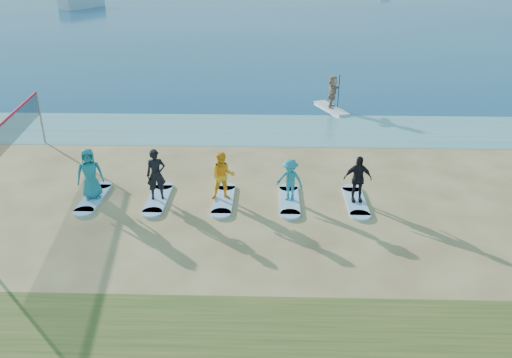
{
  "coord_description": "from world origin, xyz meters",
  "views": [
    {
      "loc": [
        1.19,
        -13.57,
        8.18
      ],
      "look_at": [
        0.74,
        2.0,
        1.1
      ],
      "focal_mm": 35.0,
      "sensor_mm": 36.0,
      "label": 1
    }
  ],
  "objects_px": {
    "surfboard_1": "(158,199)",
    "student_2": "(223,176)",
    "student_3": "(290,180)",
    "paddleboard": "(331,108)",
    "surfboard_2": "(224,200)",
    "volleyball_net": "(5,136)",
    "surfboard_0": "(93,198)",
    "student_0": "(90,174)",
    "surfboard_4": "(356,202)",
    "student_1": "(156,174)",
    "surfboard_3": "(289,201)",
    "boat_offshore_a": "(83,8)",
    "student_4": "(358,179)",
    "paddleboarder": "(332,92)"
  },
  "relations": [
    {
      "from": "boat_offshore_a",
      "to": "student_2",
      "type": "distance_m",
      "value": 74.06
    },
    {
      "from": "paddleboarder",
      "to": "surfboard_0",
      "type": "relative_size",
      "value": 0.82
    },
    {
      "from": "student_1",
      "to": "surfboard_4",
      "type": "xyz_separation_m",
      "value": [
        7.12,
        0.0,
        -0.98
      ]
    },
    {
      "from": "boat_offshore_a",
      "to": "student_1",
      "type": "bearing_deg",
      "value": -45.37
    },
    {
      "from": "student_1",
      "to": "student_2",
      "type": "relative_size",
      "value": 1.05
    },
    {
      "from": "paddleboarder",
      "to": "boat_offshore_a",
      "type": "height_order",
      "value": "paddleboarder"
    },
    {
      "from": "surfboard_3",
      "to": "surfboard_2",
      "type": "bearing_deg",
      "value": 180.0
    },
    {
      "from": "surfboard_2",
      "to": "student_2",
      "type": "height_order",
      "value": "student_2"
    },
    {
      "from": "paddleboarder",
      "to": "student_2",
      "type": "relative_size",
      "value": 1.01
    },
    {
      "from": "volleyball_net",
      "to": "student_3",
      "type": "relative_size",
      "value": 5.77
    },
    {
      "from": "paddleboarder",
      "to": "student_3",
      "type": "bearing_deg",
      "value": -178.77
    },
    {
      "from": "volleyball_net",
      "to": "student_1",
      "type": "xyz_separation_m",
      "value": [
        5.94,
        -1.38,
        -0.88
      ]
    },
    {
      "from": "paddleboard",
      "to": "surfboard_1",
      "type": "distance_m",
      "value": 13.98
    },
    {
      "from": "volleyball_net",
      "to": "surfboard_0",
      "type": "distance_m",
      "value": 4.25
    },
    {
      "from": "surfboard_0",
      "to": "paddleboarder",
      "type": "bearing_deg",
      "value": 49.92
    },
    {
      "from": "volleyball_net",
      "to": "student_4",
      "type": "xyz_separation_m",
      "value": [
        13.06,
        -1.38,
        -0.96
      ]
    },
    {
      "from": "volleyball_net",
      "to": "student_3",
      "type": "height_order",
      "value": "volleyball_net"
    },
    {
      "from": "paddleboard",
      "to": "surfboard_1",
      "type": "relative_size",
      "value": 1.36
    },
    {
      "from": "surfboard_0",
      "to": "student_0",
      "type": "height_order",
      "value": "student_0"
    },
    {
      "from": "paddleboard",
      "to": "student_0",
      "type": "distance_m",
      "value": 15.42
    },
    {
      "from": "student_1",
      "to": "surfboard_4",
      "type": "height_order",
      "value": "student_1"
    },
    {
      "from": "surfboard_0",
      "to": "student_1",
      "type": "height_order",
      "value": "student_1"
    },
    {
      "from": "student_2",
      "to": "student_3",
      "type": "distance_m",
      "value": 2.38
    },
    {
      "from": "surfboard_0",
      "to": "student_4",
      "type": "xyz_separation_m",
      "value": [
        9.49,
        0.0,
        0.89
      ]
    },
    {
      "from": "paddleboard",
      "to": "student_0",
      "type": "height_order",
      "value": "student_0"
    },
    {
      "from": "surfboard_2",
      "to": "volleyball_net",
      "type": "bearing_deg",
      "value": 170.55
    },
    {
      "from": "student_0",
      "to": "surfboard_4",
      "type": "relative_size",
      "value": 0.85
    },
    {
      "from": "paddleboard",
      "to": "paddleboarder",
      "type": "xyz_separation_m",
      "value": [
        0.0,
        0.0,
        0.96
      ]
    },
    {
      "from": "volleyball_net",
      "to": "student_4",
      "type": "relative_size",
      "value": 5.29
    },
    {
      "from": "surfboard_1",
      "to": "student_2",
      "type": "bearing_deg",
      "value": 0.0
    },
    {
      "from": "paddleboard",
      "to": "boat_offshore_a",
      "type": "relative_size",
      "value": 0.36
    },
    {
      "from": "paddleboard",
      "to": "surfboard_2",
      "type": "height_order",
      "value": "paddleboard"
    },
    {
      "from": "surfboard_0",
      "to": "student_0",
      "type": "bearing_deg",
      "value": 0.0
    },
    {
      "from": "paddleboarder",
      "to": "surfboard_3",
      "type": "xyz_separation_m",
      "value": [
        -2.79,
        -11.78,
        -0.98
      ]
    },
    {
      "from": "boat_offshore_a",
      "to": "student_0",
      "type": "xyz_separation_m",
      "value": [
        24.19,
        -68.17,
        1.03
      ]
    },
    {
      "from": "surfboard_1",
      "to": "student_2",
      "type": "relative_size",
      "value": 1.24
    },
    {
      "from": "boat_offshore_a",
      "to": "surfboard_2",
      "type": "xyz_separation_m",
      "value": [
        28.94,
        -68.17,
        0.04
      ]
    },
    {
      "from": "student_3",
      "to": "student_4",
      "type": "relative_size",
      "value": 0.92
    },
    {
      "from": "student_4",
      "to": "paddleboard",
      "type": "bearing_deg",
      "value": 85.41
    },
    {
      "from": "surfboard_2",
      "to": "student_2",
      "type": "distance_m",
      "value": 0.93
    },
    {
      "from": "student_2",
      "to": "surfboard_4",
      "type": "relative_size",
      "value": 0.81
    },
    {
      "from": "paddleboard",
      "to": "student_4",
      "type": "height_order",
      "value": "student_4"
    },
    {
      "from": "paddleboarder",
      "to": "student_1",
      "type": "height_order",
      "value": "student_1"
    },
    {
      "from": "surfboard_2",
      "to": "student_2",
      "type": "relative_size",
      "value": 1.24
    },
    {
      "from": "volleyball_net",
      "to": "paddleboard",
      "type": "relative_size",
      "value": 3.0
    },
    {
      "from": "surfboard_2",
      "to": "surfboard_3",
      "type": "bearing_deg",
      "value": 0.0
    },
    {
      "from": "student_1",
      "to": "surfboard_4",
      "type": "relative_size",
      "value": 0.85
    },
    {
      "from": "paddleboarder",
      "to": "student_0",
      "type": "relative_size",
      "value": 0.96
    },
    {
      "from": "student_3",
      "to": "paddleboard",
      "type": "bearing_deg",
      "value": 101.26
    },
    {
      "from": "surfboard_4",
      "to": "student_1",
      "type": "bearing_deg",
      "value": 180.0
    }
  ]
}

